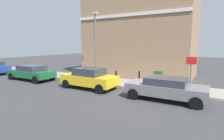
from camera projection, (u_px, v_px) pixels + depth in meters
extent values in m
plane|color=#38383A|center=(148.00, 94.00, 11.47)|extent=(80.00, 80.00, 0.00)
cube|color=gray|center=(91.00, 79.00, 16.04)|extent=(2.66, 30.00, 0.15)
cube|color=#937256|center=(141.00, 35.00, 18.02)|extent=(6.71, 10.11, 8.24)
cube|color=silver|center=(127.00, 15.00, 14.90)|extent=(0.12, 10.11, 0.24)
cube|color=slate|center=(166.00, 89.00, 10.19)|extent=(1.87, 4.41, 0.59)
cube|color=#2D333D|center=(166.00, 81.00, 10.12)|extent=(1.63, 2.23, 0.42)
cylinder|color=black|center=(133.00, 94.00, 10.29)|extent=(0.23, 0.64, 0.64)
cylinder|color=black|center=(143.00, 88.00, 11.78)|extent=(0.23, 0.64, 0.64)
cylinder|color=black|center=(196.00, 103.00, 8.68)|extent=(0.23, 0.64, 0.64)
cylinder|color=black|center=(198.00, 95.00, 10.17)|extent=(0.23, 0.64, 0.64)
cube|color=gold|center=(89.00, 80.00, 12.85)|extent=(1.82, 4.10, 0.66)
cube|color=#2D333D|center=(89.00, 72.00, 12.75)|extent=(1.57, 2.05, 0.54)
cylinder|color=black|center=(66.00, 84.00, 12.95)|extent=(0.23, 0.64, 0.64)
cylinder|color=black|center=(81.00, 80.00, 14.35)|extent=(0.23, 0.64, 0.64)
cylinder|color=black|center=(100.00, 89.00, 11.44)|extent=(0.23, 0.64, 0.64)
cylinder|color=black|center=(113.00, 84.00, 12.84)|extent=(0.23, 0.64, 0.64)
cube|color=#195933|center=(31.00, 73.00, 15.93)|extent=(1.82, 4.48, 0.56)
cube|color=#2D333D|center=(32.00, 68.00, 15.80)|extent=(1.59, 2.28, 0.47)
cylinder|color=black|center=(11.00, 76.00, 16.07)|extent=(0.22, 0.64, 0.64)
cylinder|color=black|center=(28.00, 74.00, 17.53)|extent=(0.22, 0.64, 0.64)
cylinder|color=black|center=(36.00, 80.00, 14.40)|extent=(0.22, 0.64, 0.64)
cylinder|color=black|center=(52.00, 77.00, 15.87)|extent=(0.22, 0.64, 0.64)
cylinder|color=black|center=(9.00, 71.00, 19.18)|extent=(0.22, 0.64, 0.64)
cube|color=#1E4C28|center=(158.00, 79.00, 12.69)|extent=(0.40, 0.55, 1.15)
cube|color=#333333|center=(158.00, 86.00, 12.76)|extent=(0.46, 0.61, 0.08)
cylinder|color=black|center=(139.00, 78.00, 13.52)|extent=(0.12, 0.12, 0.95)
sphere|color=black|center=(139.00, 72.00, 13.45)|extent=(0.14, 0.14, 0.14)
cylinder|color=black|center=(116.00, 78.00, 13.45)|extent=(0.12, 0.12, 0.95)
sphere|color=black|center=(116.00, 72.00, 13.38)|extent=(0.14, 0.14, 0.14)
cylinder|color=#59595B|center=(191.00, 75.00, 10.85)|extent=(0.08, 0.08, 2.30)
cube|color=white|center=(191.00, 61.00, 10.71)|extent=(0.03, 0.56, 0.40)
cube|color=red|center=(191.00, 61.00, 10.70)|extent=(0.01, 0.60, 0.44)
cylinder|color=#59595B|center=(95.00, 48.00, 15.05)|extent=(0.14, 0.14, 5.50)
cube|color=#A5A599|center=(95.00, 13.00, 14.65)|extent=(0.20, 0.44, 0.20)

